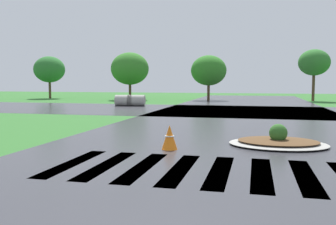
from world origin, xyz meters
TOP-DOWN VIEW (x-y plane):
  - asphalt_roadway at (0.00, 10.00)m, footprint 11.67×80.00m
  - asphalt_cross_road at (0.00, 22.85)m, footprint 90.00×10.50m
  - crosswalk_stripes at (0.00, 5.75)m, footprint 7.65×3.12m
  - median_island at (1.45, 9.47)m, footprint 3.02×2.35m
  - drainage_pipe_stack at (-9.16, 25.82)m, footprint 2.51×1.23m
  - traffic_cone at (-1.69, 8.05)m, footprint 0.46×0.46m
  - background_treeline at (-4.80, 36.35)m, footprint 43.61×5.62m

SIDE VIEW (x-z plane):
  - asphalt_roadway at x=0.00m, z-range 0.00..0.01m
  - asphalt_cross_road at x=0.00m, z-range 0.00..0.01m
  - crosswalk_stripes at x=0.00m, z-range 0.00..0.01m
  - median_island at x=1.45m, z-range -0.21..0.47m
  - traffic_cone at x=-1.69m, z-range -0.01..0.72m
  - drainage_pipe_stack at x=-9.16m, z-range 0.00..0.89m
  - background_treeline at x=-4.80m, z-range 0.77..5.97m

